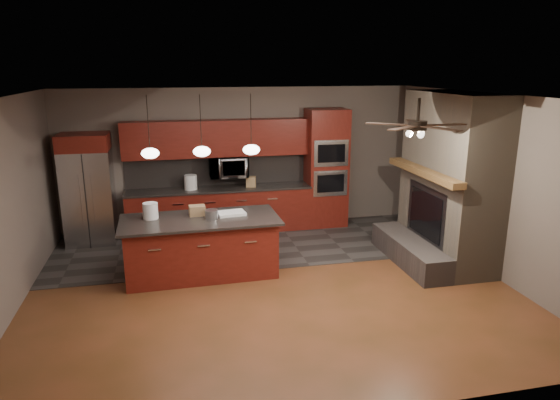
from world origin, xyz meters
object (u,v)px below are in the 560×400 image
object	(u,v)px
refrigerator	(88,189)
counter_box	(251,182)
paint_can	(212,214)
kitchen_island	(201,246)
microwave	(228,167)
counter_bucket	(191,182)
white_bucket	(150,211)
cardboard_box	(197,210)
oven_tower	(326,168)
paint_tray	(231,213)

from	to	relation	value
refrigerator	counter_box	xyz separation A→B (m)	(3.01, 0.03, -0.02)
paint_can	counter_box	xyz separation A→B (m)	(0.95, 2.01, 0.01)
kitchen_island	refrigerator	bearing A→B (deg)	132.98
microwave	counter_bucket	distance (m)	0.78
kitchen_island	counter_box	distance (m)	2.33
microwave	white_bucket	distance (m)	2.40
microwave	counter_box	size ratio (longest dim) A/B	3.59
refrigerator	cardboard_box	xyz separation A→B (m)	(1.86, -1.75, -0.02)
microwave	paint_can	size ratio (longest dim) A/B	3.54
oven_tower	counter_box	world-z (taller)	oven_tower
kitchen_island	paint_can	world-z (taller)	paint_can
kitchen_island	cardboard_box	bearing A→B (deg)	97.57
white_bucket	paint_can	bearing A→B (deg)	-12.52
oven_tower	cardboard_box	xyz separation A→B (m)	(-2.70, -1.82, -0.19)
kitchen_island	paint_tray	distance (m)	0.70
paint_can	counter_bucket	world-z (taller)	counter_bucket
paint_can	paint_tray	distance (m)	0.35
counter_box	paint_can	bearing A→B (deg)	-100.73
microwave	counter_bucket	xyz separation A→B (m)	(-0.74, -0.05, -0.26)
oven_tower	refrigerator	size ratio (longest dim) A/B	1.17
counter_bucket	refrigerator	bearing A→B (deg)	-177.48
cardboard_box	counter_box	bearing A→B (deg)	53.71
paint_can	microwave	bearing A→B (deg)	76.18
refrigerator	kitchen_island	size ratio (longest dim) A/B	0.83
kitchen_island	paint_can	distance (m)	0.55
counter_bucket	counter_box	world-z (taller)	counter_bucket
counter_bucket	counter_box	distance (m)	1.17
kitchen_island	cardboard_box	world-z (taller)	cardboard_box
oven_tower	microwave	distance (m)	1.98
oven_tower	white_bucket	size ratio (longest dim) A/B	9.59
kitchen_island	counter_box	size ratio (longest dim) A/B	12.01
kitchen_island	paint_can	xyz separation A→B (m)	(0.18, -0.04, 0.52)
white_bucket	counter_bucket	size ratio (longest dim) A/B	0.89
refrigerator	counter_bucket	world-z (taller)	refrigerator
counter_box	paint_tray	bearing A→B (deg)	-94.13
oven_tower	refrigerator	world-z (taller)	oven_tower
counter_bucket	paint_can	bearing A→B (deg)	-83.92
oven_tower	microwave	bearing A→B (deg)	178.34
paint_tray	counter_bucket	size ratio (longest dim) A/B	1.55
microwave	paint_tray	size ratio (longest dim) A/B	1.69
refrigerator	counter_bucket	bearing A→B (deg)	2.52
paint_can	paint_tray	bearing A→B (deg)	24.58
paint_can	paint_tray	world-z (taller)	paint_can
paint_tray	counter_box	bearing A→B (deg)	64.00
oven_tower	counter_bucket	size ratio (longest dim) A/B	8.56
oven_tower	paint_tray	distance (m)	2.90
oven_tower	counter_bucket	xyz separation A→B (m)	(-2.71, 0.01, -0.15)
paint_can	cardboard_box	xyz separation A→B (m)	(-0.21, 0.23, 0.01)
oven_tower	refrigerator	xyz separation A→B (m)	(-4.56, -0.07, -0.17)
oven_tower	microwave	world-z (taller)	oven_tower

